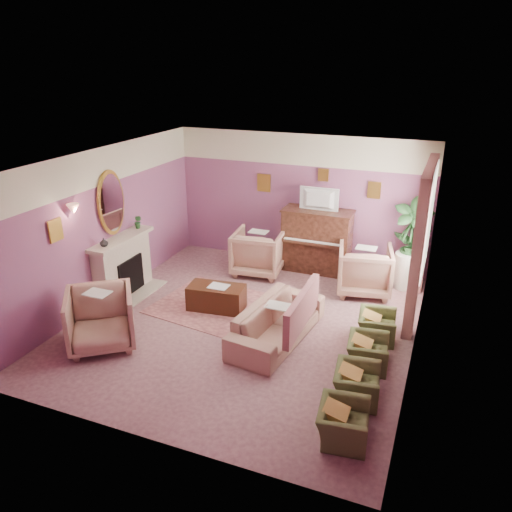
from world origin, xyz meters
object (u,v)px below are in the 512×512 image
at_px(olive_chair_c, 368,348).
at_px(floral_armchair_right, 365,267).
at_px(olive_chair_a, 344,418).
at_px(olive_chair_b, 357,379).
at_px(side_table, 407,270).
at_px(sofa, 278,315).
at_px(olive_chair_d, 377,322).
at_px(coffee_table, 216,297).
at_px(television, 318,198).
at_px(floral_armchair_front, 100,316).
at_px(piano, 317,241).
at_px(floral_armchair_left, 258,250).

bearing_deg(olive_chair_c, floral_armchair_right, 101.85).
relative_size(floral_armchair_right, olive_chair_a, 1.51).
height_order(olive_chair_b, side_table, side_table).
relative_size(sofa, olive_chair_a, 3.06).
xyz_separation_m(olive_chair_a, olive_chair_d, (0.00, 2.46, 0.00)).
bearing_deg(coffee_table, television, 63.16).
height_order(floral_armchair_front, side_table, floral_armchair_front).
relative_size(floral_armchair_front, olive_chair_a, 1.51).
bearing_deg(television, side_table, -3.21).
height_order(piano, olive_chair_c, piano).
height_order(coffee_table, floral_armchair_right, floral_armchair_right).
height_order(piano, sofa, piano).
xyz_separation_m(floral_armchair_left, olive_chair_a, (2.74, -4.21, -0.22)).
relative_size(coffee_table, floral_armchair_front, 0.97).
bearing_deg(floral_armchair_left, floral_armchair_right, -2.96).
relative_size(coffee_table, olive_chair_d, 1.48).
xyz_separation_m(piano, floral_armchair_left, (-1.08, -0.59, -0.14)).
xyz_separation_m(television, floral_armchair_front, (-2.31, -4.11, -1.09)).
bearing_deg(side_table, sofa, -121.57).
bearing_deg(sofa, side_table, 58.43).
distance_m(piano, floral_armchair_front, 4.76).
relative_size(olive_chair_b, olive_chair_d, 1.00).
height_order(sofa, floral_armchair_right, floral_armchair_right).
bearing_deg(olive_chair_a, side_table, 87.15).
distance_m(floral_armchair_left, floral_armchair_right, 2.23).
height_order(sofa, floral_armchair_left, floral_armchair_left).
bearing_deg(olive_chair_b, side_table, 86.54).
bearing_deg(olive_chair_d, floral_armchair_right, 107.48).
xyz_separation_m(television, side_table, (1.89, -0.11, -1.25)).
distance_m(floral_armchair_left, side_table, 3.01).
distance_m(television, olive_chair_b, 4.46).
height_order(coffee_table, floral_armchair_front, floral_armchair_front).
height_order(floral_armchair_left, floral_armchair_front, same).
bearing_deg(coffee_table, piano, 63.65).
bearing_deg(coffee_table, floral_armchair_front, -122.52).
distance_m(sofa, floral_armchair_front, 2.77).
distance_m(sofa, floral_armchair_left, 2.67).
distance_m(sofa, olive_chair_d, 1.61).
distance_m(piano, television, 0.95).
xyz_separation_m(television, sofa, (0.18, -2.90, -1.18)).
bearing_deg(television, olive_chair_c, -61.94).
bearing_deg(olive_chair_d, piano, 125.31).
height_order(floral_armchair_right, olive_chair_d, floral_armchair_right).
height_order(floral_armchair_left, olive_chair_a, floral_armchair_left).
xyz_separation_m(floral_armchair_right, olive_chair_c, (0.52, -2.46, -0.22)).
xyz_separation_m(piano, side_table, (1.89, -0.16, -0.30)).
bearing_deg(olive_chair_b, television, 112.87).
height_order(coffee_table, olive_chair_c, olive_chair_c).
height_order(olive_chair_b, olive_chair_c, same).
bearing_deg(floral_armchair_right, olive_chair_d, -72.52).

